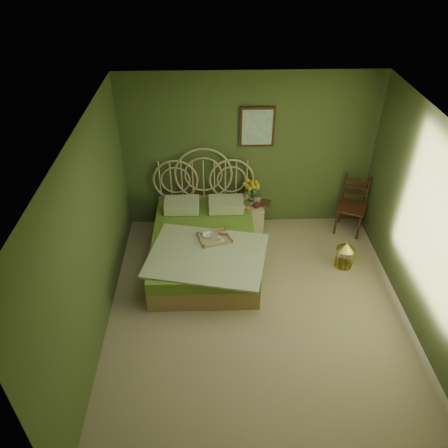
{
  "coord_description": "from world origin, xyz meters",
  "views": [
    {
      "loc": [
        -0.58,
        -4.0,
        4.44
      ],
      "look_at": [
        -0.43,
        1.0,
        0.82
      ],
      "focal_mm": 35.0,
      "sensor_mm": 36.0,
      "label": 1
    }
  ],
  "objects_px": {
    "nightstand": "(249,212)",
    "chair": "(351,201)",
    "bed": "(204,244)",
    "birdcage": "(345,255)"
  },
  "relations": [
    {
      "from": "chair",
      "to": "birdcage",
      "type": "relative_size",
      "value": 2.28
    },
    {
      "from": "bed",
      "to": "chair",
      "type": "distance_m",
      "value": 2.56
    },
    {
      "from": "bed",
      "to": "nightstand",
      "type": "relative_size",
      "value": 2.46
    },
    {
      "from": "bed",
      "to": "nightstand",
      "type": "bearing_deg",
      "value": 46.84
    },
    {
      "from": "bed",
      "to": "nightstand",
      "type": "xyz_separation_m",
      "value": [
        0.74,
        0.79,
        0.03
      ]
    },
    {
      "from": "chair",
      "to": "birdcage",
      "type": "distance_m",
      "value": 1.08
    },
    {
      "from": "chair",
      "to": "birdcage",
      "type": "xyz_separation_m",
      "value": [
        -0.3,
        -0.98,
        -0.33
      ]
    },
    {
      "from": "bed",
      "to": "nightstand",
      "type": "height_order",
      "value": "bed"
    },
    {
      "from": "chair",
      "to": "birdcage",
      "type": "bearing_deg",
      "value": -82.78
    },
    {
      "from": "nightstand",
      "to": "chair",
      "type": "relative_size",
      "value": 0.95
    }
  ]
}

